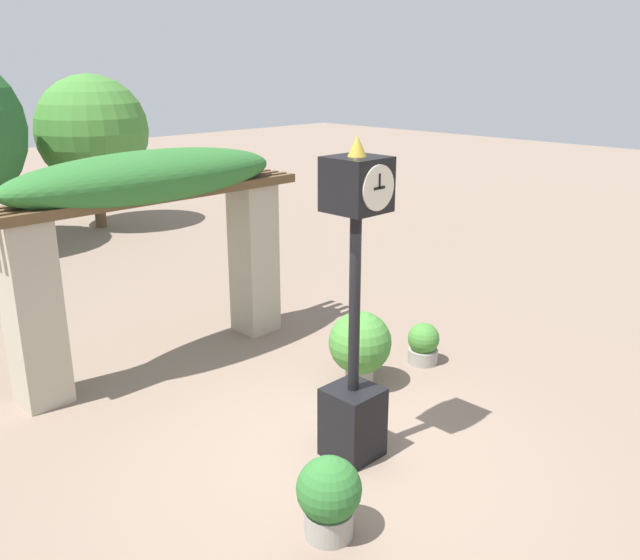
# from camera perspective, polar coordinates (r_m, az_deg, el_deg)

# --- Properties ---
(ground_plane) EXTENTS (60.00, 60.00, 0.00)m
(ground_plane) POSITION_cam_1_polar(r_m,az_deg,el_deg) (7.72, 0.73, -14.18)
(ground_plane) COLOR #7F6B5B
(pedestal_clock) EXTENTS (0.54, 0.58, 3.44)m
(pedestal_clock) POSITION_cam_1_polar(r_m,az_deg,el_deg) (6.99, 2.90, -4.01)
(pedestal_clock) COLOR black
(pedestal_clock) RESTS_ON ground
(pergola) EXTENTS (4.64, 1.17, 3.00)m
(pergola) POSITION_cam_1_polar(r_m,az_deg,el_deg) (9.39, -14.00, 5.63)
(pergola) COLOR #A89E89
(pergola) RESTS_ON ground
(potted_plant_near_left) EXTENTS (0.82, 0.82, 1.03)m
(potted_plant_near_left) POSITION_cam_1_polar(r_m,az_deg,el_deg) (8.88, 3.39, -5.47)
(potted_plant_near_left) COLOR gray
(potted_plant_near_left) RESTS_ON ground
(potted_plant_near_right) EXTENTS (0.59, 0.59, 0.78)m
(potted_plant_near_right) POSITION_cam_1_polar(r_m,az_deg,el_deg) (6.33, 0.76, -17.71)
(potted_plant_near_right) COLOR gray
(potted_plant_near_right) RESTS_ON ground
(potted_plant_far_left) EXTENTS (0.45, 0.45, 0.59)m
(potted_plant_far_left) POSITION_cam_1_polar(r_m,az_deg,el_deg) (9.75, 8.70, -5.31)
(potted_plant_far_left) COLOR gray
(potted_plant_far_left) RESTS_ON ground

